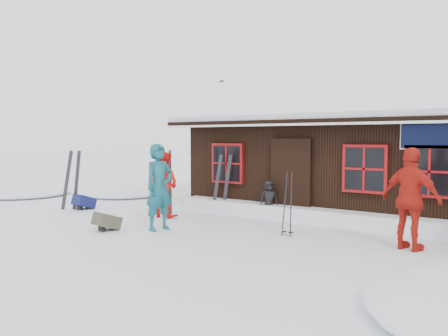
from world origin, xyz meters
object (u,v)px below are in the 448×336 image
Objects in this scene: skier_orange_right at (411,199)px; backpack_blue at (84,204)px; ski_pair_left at (72,181)px; skier_orange_left at (164,184)px; backpack_olive at (107,224)px; skier_teal at (159,187)px; ski_poles at (288,205)px; skier_crouched at (269,199)px.

skier_orange_right is 8.87m from backpack_blue.
backpack_blue is at bearing 6.90° from ski_pair_left.
backpack_olive is at bearing 89.49° from skier_orange_left.
skier_teal reaches higher than ski_poles.
ski_poles is (6.70, 0.45, -0.18)m from ski_pair_left.
skier_orange_left reaches higher than skier_crouched.
ski_poles reaches higher than backpack_blue.
ski_poles is at bearing -56.53° from skier_teal.
backpack_blue is (-6.43, -0.25, -0.51)m from ski_poles.
ski_poles is 4.05m from backpack_olive.
backpack_olive is (-5.98, -2.04, -0.81)m from skier_orange_right.
ski_pair_left is at bearing -176.18° from ski_poles.
skier_teal is 1.14× the size of skier_orange_left.
backpack_blue is 3.25m from backpack_olive.
skier_crouched is 5.74m from ski_pair_left.
ski_poles reaches higher than skier_crouched.
ski_poles is 2.50× the size of backpack_blue.
skier_orange_right is 1.99× the size of skier_crouched.
skier_orange_left is at bearing 17.87° from skier_orange_right.
backpack_blue is at bearing -177.81° from ski_poles.
skier_orange_left is at bearing 49.81° from skier_teal.
skier_teal is 4.11m from ski_pair_left.
ski_poles is (3.68, -0.17, -0.20)m from skier_orange_left.
skier_crouched is at bearing 129.17° from ski_poles.
skier_orange_left is at bearing 173.17° from skier_crouched.
skier_orange_right is at bearing 5.50° from backpack_blue.
ski_pair_left is 3.16× the size of backpack_blue.
backpack_olive is at bearing 138.07° from skier_teal.
skier_crouched is (2.29, 1.53, -0.38)m from skier_orange_left.
ski_pair_left reaches higher than backpack_blue.
skier_teal is at bearing 32.17° from skier_orange_right.
backpack_blue is at bearing 160.63° from skier_crouched.
skier_crouched is at bearing -7.79° from ski_pair_left.
backpack_olive is at bearing -153.07° from ski_poles.
skier_orange_right reaches higher than backpack_olive.
skier_teal is 1.02× the size of skier_orange_right.
skier_crouched is 1.72× the size of backpack_blue.
backpack_blue is (-8.83, -0.46, -0.80)m from skier_orange_right.
skier_orange_left is (-1.04, 1.28, -0.12)m from skier_teal.
skier_teal is at bearing -154.61° from skier_crouched.
backpack_olive is (3.12, -1.37, -0.69)m from ski_pair_left.
skier_teal reaches higher than ski_pair_left.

